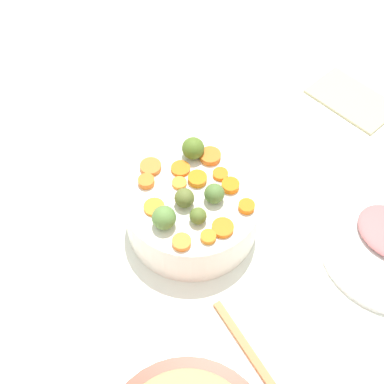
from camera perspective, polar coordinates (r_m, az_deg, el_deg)
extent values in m
cube|color=white|center=(0.93, -0.47, -6.16)|extent=(2.40, 2.40, 0.02)
cylinder|color=white|center=(0.91, 0.00, -2.04)|extent=(0.24, 0.24, 0.09)
cylinder|color=orange|center=(0.89, -5.12, 1.19)|extent=(0.04, 0.04, 0.01)
cylinder|color=orange|center=(0.83, 3.52, -3.83)|extent=(0.05, 0.05, 0.01)
cylinder|color=orange|center=(0.88, 4.30, 0.73)|extent=(0.04, 0.04, 0.01)
cylinder|color=orange|center=(0.82, 1.83, -5.02)|extent=(0.03, 0.03, 0.01)
cylinder|color=orange|center=(0.86, -4.24, -1.70)|extent=(0.05, 0.05, 0.01)
cylinder|color=orange|center=(0.92, 2.05, 4.02)|extent=(0.05, 0.05, 0.01)
cylinder|color=orange|center=(0.91, -4.63, 2.82)|extent=(0.05, 0.05, 0.01)
cylinder|color=orange|center=(0.86, 6.09, -1.61)|extent=(0.04, 0.04, 0.01)
cylinder|color=orange|center=(0.82, -1.16, -5.61)|extent=(0.03, 0.03, 0.01)
cylinder|color=orange|center=(0.88, -1.42, 1.00)|extent=(0.03, 0.03, 0.01)
cylinder|color=orange|center=(0.90, -1.28, 2.63)|extent=(0.04, 0.04, 0.01)
cylinder|color=orange|center=(0.89, 0.61, 1.48)|extent=(0.05, 0.05, 0.01)
cylinder|color=orange|center=(0.90, 3.17, 2.01)|extent=(0.03, 0.03, 0.01)
sphere|color=#547225|center=(0.91, 0.13, 4.89)|extent=(0.04, 0.04, 0.04)
sphere|color=#547737|center=(0.85, 2.51, -0.17)|extent=(0.03, 0.03, 0.03)
sphere|color=#5B863D|center=(0.82, -3.14, -2.87)|extent=(0.04, 0.04, 0.04)
sphere|color=#5E6B2F|center=(0.85, -0.85, -0.67)|extent=(0.03, 0.03, 0.03)
sphere|color=#576D2A|center=(0.83, 0.65, -2.73)|extent=(0.03, 0.03, 0.03)
cube|color=tan|center=(0.84, 7.20, -18.35)|extent=(0.19, 0.15, 0.01)
cube|color=#C4B78C|center=(1.20, 17.39, 9.80)|extent=(0.21, 0.18, 0.01)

